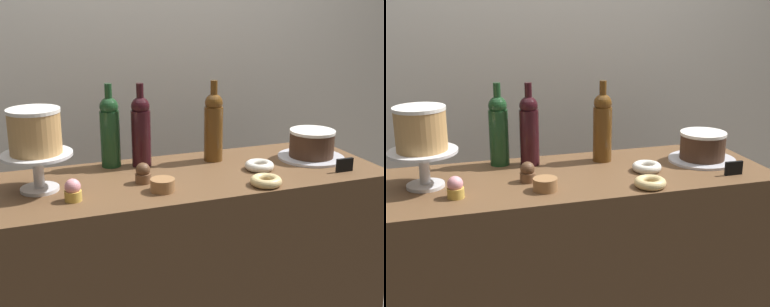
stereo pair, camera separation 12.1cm
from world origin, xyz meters
The scene contains 15 objects.
back_wall centered at (0.00, 0.84, 1.30)m, with size 6.00×0.05×2.60m.
display_counter centered at (0.00, 0.00, 0.48)m, with size 1.46×0.54×0.95m.
cake_stand_pedestal centered at (-0.55, 0.02, 1.04)m, with size 0.24×0.24×0.13m.
white_layer_cake centered at (-0.55, 0.02, 1.16)m, with size 0.18×0.18×0.15m.
silver_serving_platter centered at (0.53, 0.02, 0.96)m, with size 0.27×0.27×0.01m.
chocolate_round_cake centered at (0.53, 0.02, 1.02)m, with size 0.18×0.18×0.11m.
wine_bottle_dark_red centered at (-0.15, 0.17, 1.10)m, with size 0.08×0.08×0.33m.
wine_bottle_amber centered at (0.14, 0.14, 1.10)m, with size 0.08×0.08×0.33m.
wine_bottle_green centered at (-0.26, 0.20, 1.10)m, with size 0.08×0.08×0.33m.
cupcake_chocolate centered at (-0.20, -0.03, 0.99)m, with size 0.06×0.06×0.07m.
cupcake_strawberry centered at (-0.45, -0.12, 0.99)m, with size 0.06×0.06×0.07m.
donut_glazed centered at (0.20, -0.21, 0.97)m, with size 0.11×0.11×0.03m.
donut_sugar centered at (0.26, -0.04, 0.97)m, with size 0.11×0.11×0.03m.
cookie_stack centered at (-0.16, -0.14, 0.97)m, with size 0.08×0.08×0.04m.
price_sign_chalkboard centered at (0.55, -0.17, 0.98)m, with size 0.07×0.01×0.05m.
Camera 2 is at (-0.52, -1.74, 1.57)m, focal length 47.89 mm.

